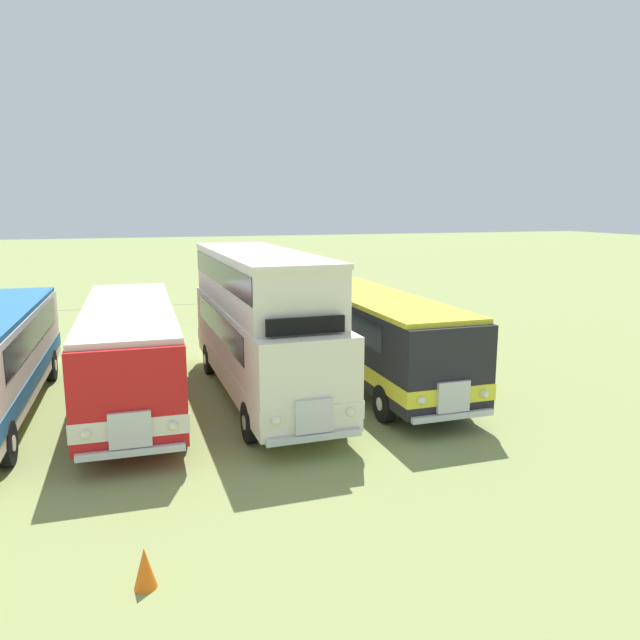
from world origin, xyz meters
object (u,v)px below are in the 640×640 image
object	(u,v)px
bus_third_in_row	(130,346)
bus_fourth_in_row	(260,318)
cone_near_end	(145,568)
bus_fifth_in_row	(374,332)

from	to	relation	value
bus_third_in_row	bus_fourth_in_row	size ratio (longest dim) A/B	1.03
bus_fourth_in_row	cone_near_end	world-z (taller)	bus_fourth_in_row
bus_fourth_in_row	bus_fifth_in_row	bearing A→B (deg)	1.66
bus_fifth_in_row	cone_near_end	distance (m)	11.97
bus_third_in_row	cone_near_end	distance (m)	9.53
bus_fourth_in_row	cone_near_end	distance (m)	9.97
bus_fifth_in_row	bus_fourth_in_row	bearing A→B (deg)	-178.34
bus_third_in_row	bus_fifth_in_row	bearing A→B (deg)	-2.75
bus_third_in_row	bus_fifth_in_row	xyz separation A→B (m)	(7.67, -0.37, -0.00)
bus_third_in_row	bus_fifth_in_row	distance (m)	7.68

